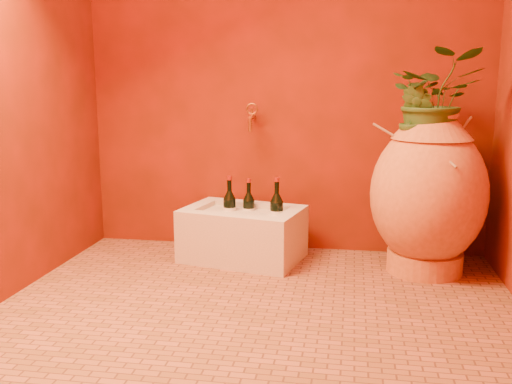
% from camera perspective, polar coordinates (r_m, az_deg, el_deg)
% --- Properties ---
extents(floor, '(2.50, 2.50, 0.00)m').
position_cam_1_polar(floor, '(2.82, 0.25, -11.24)').
color(floor, brown).
rests_on(floor, ground).
extents(wall_back, '(2.50, 0.02, 2.50)m').
position_cam_1_polar(wall_back, '(3.60, 2.94, 13.93)').
color(wall_back, '#511B04').
rests_on(wall_back, ground).
extents(wall_left, '(0.02, 2.00, 2.50)m').
position_cam_1_polar(wall_left, '(3.07, -24.09, 13.50)').
color(wall_left, '#511B04').
rests_on(wall_left, ground).
extents(amphora, '(0.76, 0.76, 0.91)m').
position_cam_1_polar(amphora, '(3.31, 16.85, -0.13)').
color(amphora, '#CF7A3A').
rests_on(amphora, floor).
extents(stone_basin, '(0.77, 0.61, 0.32)m').
position_cam_1_polar(stone_basin, '(3.46, -1.32, -4.30)').
color(stone_basin, beige).
rests_on(stone_basin, floor).
extents(wine_bottle_a, '(0.08, 0.08, 0.33)m').
position_cam_1_polar(wine_bottle_a, '(3.50, -2.66, -1.77)').
color(wine_bottle_a, black).
rests_on(wine_bottle_a, stone_basin).
extents(wine_bottle_b, '(0.08, 0.08, 0.31)m').
position_cam_1_polar(wine_bottle_b, '(3.51, -0.73, -1.83)').
color(wine_bottle_b, black).
rests_on(wine_bottle_b, stone_basin).
extents(wine_bottle_c, '(0.08, 0.08, 0.33)m').
position_cam_1_polar(wine_bottle_c, '(3.40, 2.07, -2.11)').
color(wine_bottle_c, black).
rests_on(wine_bottle_c, stone_basin).
extents(wall_tap, '(0.08, 0.16, 0.17)m').
position_cam_1_polar(wall_tap, '(3.55, -0.44, 7.62)').
color(wall_tap, '#A46E26').
rests_on(wall_tap, wall_back).
extents(plant_main, '(0.49, 0.43, 0.53)m').
position_cam_1_polar(plant_main, '(3.27, 17.46, 8.86)').
color(plant_main, '#284C1B').
rests_on(plant_main, amphora).
extents(plant_side, '(0.24, 0.25, 0.36)m').
position_cam_1_polar(plant_side, '(3.19, 15.75, 6.97)').
color(plant_side, '#284C1B').
rests_on(plant_side, amphora).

